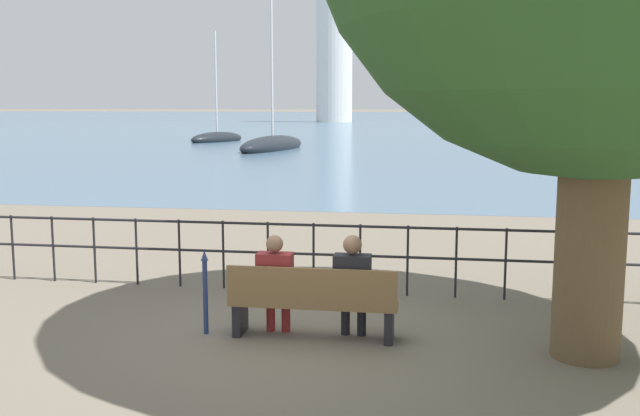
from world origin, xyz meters
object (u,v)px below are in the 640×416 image
park_bench (313,303)px  seated_person_left (275,280)px  closed_umbrella (205,288)px  harbor_lighthouse (334,43)px  sailboat_0 (217,138)px  sailboat_1 (273,145)px  seated_person_right (352,282)px

park_bench → seated_person_left: seated_person_left is taller
closed_umbrella → harbor_lighthouse: bearing=97.1°
sailboat_0 → sailboat_1: 11.41m
seated_person_left → sailboat_0: (-14.74, 45.31, -0.41)m
closed_umbrella → sailboat_0: sailboat_0 is taller
closed_umbrella → sailboat_1: bearing=101.5°
sailboat_0 → seated_person_left: bearing=-49.7°
closed_umbrella → harbor_lighthouse: size_ratio=0.04×
park_bench → seated_person_right: 0.54m
sailboat_1 → harbor_lighthouse: (-6.52, 75.49, 12.76)m
closed_umbrella → sailboat_1: (-7.35, 36.06, -0.29)m
seated_person_left → closed_umbrella: bearing=-173.6°
closed_umbrella → harbor_lighthouse: harbor_lighthouse is taller
seated_person_left → sailboat_0: 47.65m
park_bench → sailboat_1: size_ratio=0.20×
seated_person_right → closed_umbrella: seated_person_right is taller
seated_person_left → closed_umbrella: size_ratio=1.19×
sailboat_1 → closed_umbrella: bearing=-68.5°
park_bench → sailboat_1: (-8.68, 36.04, -0.15)m
seated_person_left → sailboat_0: size_ratio=0.14×
seated_person_left → sailboat_1: sailboat_1 is taller
harbor_lighthouse → park_bench: bearing=-82.2°
seated_person_left → seated_person_right: seated_person_right is taller
seated_person_right → sailboat_0: sailboat_0 is taller
seated_person_right → harbor_lighthouse: size_ratio=0.05×
seated_person_left → harbor_lighthouse: 113.10m
park_bench → harbor_lighthouse: size_ratio=0.07×
seated_person_left → closed_umbrella: (-0.86, -0.10, -0.10)m
seated_person_right → harbor_lighthouse: harbor_lighthouse is taller
seated_person_left → sailboat_1: (-8.21, 35.97, -0.39)m
park_bench → seated_person_left: (-0.47, 0.08, 0.24)m
sailboat_1 → seated_person_left: bearing=-67.1°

